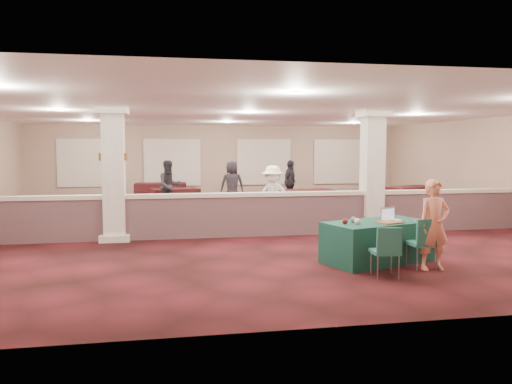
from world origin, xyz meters
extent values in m
plane|color=#4B1219|center=(0.00, 0.00, 0.00)|extent=(16.00, 16.00, 0.00)
cube|color=gray|center=(0.00, 8.00, 1.60)|extent=(16.00, 0.04, 3.20)
cube|color=gray|center=(0.00, -8.00, 1.60)|extent=(16.00, 0.04, 3.20)
cube|color=gray|center=(8.00, 0.00, 1.60)|extent=(0.04, 16.00, 3.20)
cube|color=white|center=(0.00, 0.00, 3.20)|extent=(16.00, 16.00, 0.02)
cube|color=brown|center=(0.00, -1.50, 0.50)|extent=(15.60, 0.20, 1.00)
cube|color=beige|center=(0.00, -1.50, 1.05)|extent=(15.60, 0.28, 0.10)
cube|color=white|center=(-3.50, -1.50, 1.60)|extent=(0.50, 0.50, 3.20)
cube|color=white|center=(-3.50, -1.50, 0.08)|extent=(0.70, 0.70, 0.16)
cube|color=white|center=(-3.50, -1.50, 3.10)|extent=(0.72, 0.72, 0.20)
cube|color=white|center=(3.00, -1.50, 1.60)|extent=(0.50, 0.50, 3.20)
cube|color=white|center=(3.00, -1.50, 0.08)|extent=(0.70, 0.70, 0.16)
cube|color=white|center=(3.00, -1.50, 3.10)|extent=(0.72, 0.72, 0.20)
cylinder|color=brown|center=(-3.78, -1.50, 2.00)|extent=(0.12, 0.12, 0.18)
cylinder|color=silver|center=(-3.78, -1.50, 2.00)|extent=(0.09, 0.09, 0.10)
cylinder|color=brown|center=(-3.22, -1.50, 2.00)|extent=(0.12, 0.12, 0.18)
cylinder|color=silver|center=(-3.22, -1.50, 2.00)|extent=(0.09, 0.09, 0.10)
cube|color=#0F3831|center=(1.72, -4.76, 0.39)|extent=(2.27, 1.63, 0.79)
cube|color=#21615E|center=(2.31, -5.37, 0.46)|extent=(0.48, 0.48, 0.06)
cube|color=#21615E|center=(2.32, -5.58, 0.71)|extent=(0.45, 0.06, 0.45)
cylinder|color=gray|center=(2.12, -5.57, 0.21)|extent=(0.02, 0.02, 0.43)
cylinder|color=gray|center=(2.51, -5.56, 0.21)|extent=(0.02, 0.02, 0.43)
cylinder|color=gray|center=(2.12, -5.18, 0.21)|extent=(0.02, 0.02, 0.43)
cylinder|color=gray|center=(2.50, -5.17, 0.21)|extent=(0.02, 0.02, 0.43)
cube|color=#21615E|center=(1.38, -5.84, 0.43)|extent=(0.48, 0.48, 0.06)
cube|color=#21615E|center=(1.36, -6.04, 0.67)|extent=(0.43, 0.09, 0.42)
cylinder|color=gray|center=(1.18, -6.00, 0.20)|extent=(0.03, 0.03, 0.40)
cylinder|color=gray|center=(1.54, -6.04, 0.20)|extent=(0.03, 0.03, 0.40)
cylinder|color=gray|center=(1.21, -5.64, 0.20)|extent=(0.03, 0.03, 0.40)
cylinder|color=gray|center=(1.58, -5.67, 0.20)|extent=(0.03, 0.03, 0.40)
imported|color=#E48463|center=(2.46, -5.53, 0.82)|extent=(0.61, 0.42, 1.64)
cube|color=black|center=(-2.50, 0.66, 0.37)|extent=(1.90, 1.13, 0.73)
cube|color=black|center=(0.72, 1.62, 0.36)|extent=(1.81, 0.99, 0.71)
cube|color=black|center=(2.50, 2.96, 0.38)|extent=(2.04, 1.30, 0.77)
cube|color=black|center=(-2.50, 6.50, 0.41)|extent=(2.04, 1.05, 0.82)
cube|color=black|center=(-1.95, 5.10, 0.35)|extent=(1.90, 1.33, 0.70)
cube|color=black|center=(6.50, 3.20, 0.40)|extent=(2.21, 1.66, 0.80)
imported|color=black|center=(-2.17, 4.00, 0.89)|extent=(0.97, 0.75, 1.78)
imported|color=white|center=(0.68, 0.00, 0.86)|extent=(1.20, 0.98, 1.72)
imported|color=black|center=(2.49, 5.18, 0.87)|extent=(0.99, 1.12, 1.75)
imported|color=black|center=(0.07, 4.14, 0.88)|extent=(0.88, 0.49, 1.75)
cube|color=silver|center=(2.04, -4.71, 0.80)|extent=(0.42, 0.35, 0.02)
cube|color=silver|center=(2.00, -4.59, 0.93)|extent=(0.34, 0.13, 0.24)
cube|color=#B0B9D4|center=(2.00, -4.59, 0.91)|extent=(0.31, 0.11, 0.21)
cube|color=#CE6221|center=(1.85, -5.00, 0.81)|extent=(0.51, 0.45, 0.03)
sphere|color=beige|center=(1.19, -5.05, 0.85)|extent=(0.12, 0.12, 0.12)
sphere|color=#601F13|center=(0.98, -4.95, 0.84)|extent=(0.11, 0.11, 0.11)
sphere|color=#444448|center=(1.22, -4.79, 0.85)|extent=(0.11, 0.11, 0.11)
cube|color=red|center=(2.48, -4.82, 0.80)|extent=(0.13, 0.07, 0.01)
camera|label=1|loc=(-2.29, -13.71, 2.20)|focal=35.00mm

